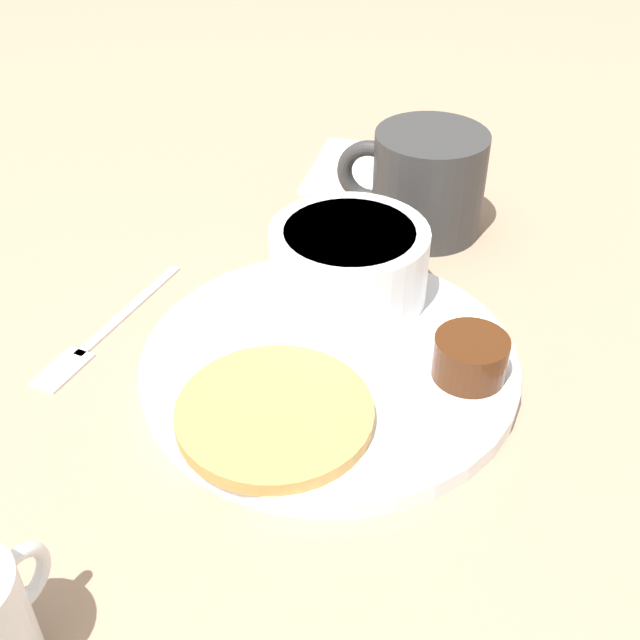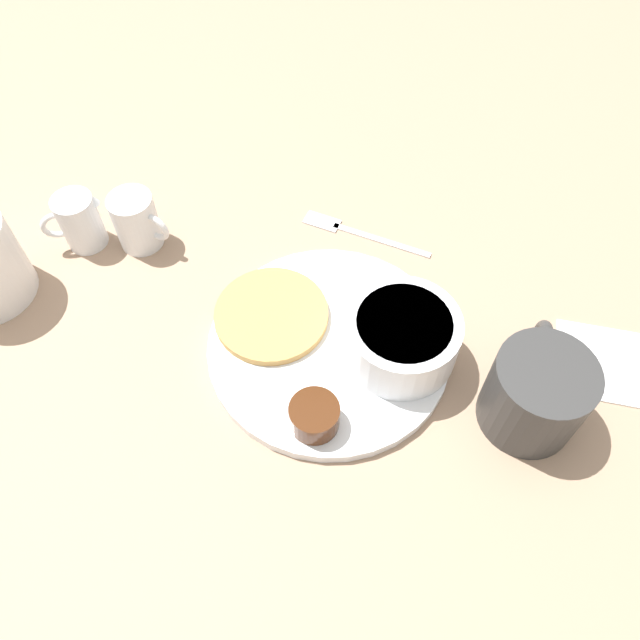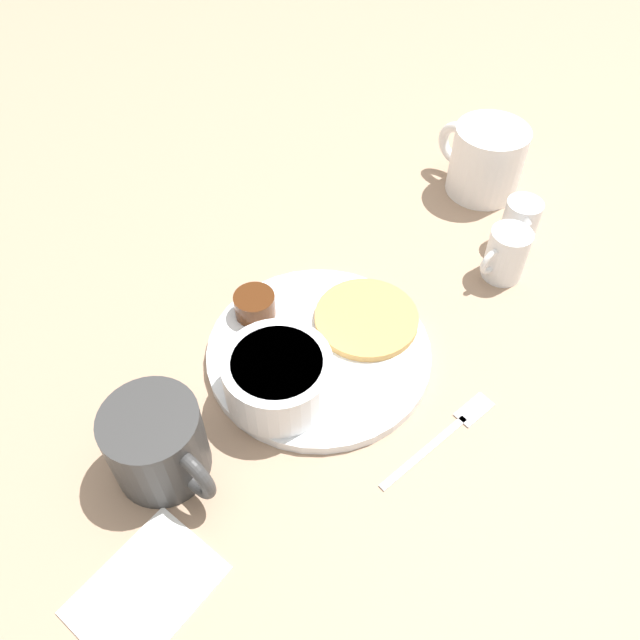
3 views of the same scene
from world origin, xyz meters
name	(u,v)px [view 3 (image 3 of 3)]	position (x,y,z in m)	size (l,w,h in m)	color
ground_plane	(319,355)	(0.00, 0.00, 0.00)	(4.00, 4.00, 0.00)	#9E7F66
plate	(319,352)	(0.00, 0.00, 0.01)	(0.24, 0.24, 0.01)	white
pancake_stack	(366,318)	(-0.06, 0.03, 0.02)	(0.11, 0.11, 0.01)	tan
bowl	(278,376)	(0.07, -0.01, 0.04)	(0.11, 0.11, 0.05)	white
syrup_cup	(255,305)	(-0.01, -0.09, 0.03)	(0.05, 0.05, 0.03)	#47230F
butter_ramekin	(256,390)	(0.09, -0.02, 0.03)	(0.04, 0.04, 0.04)	white
coffee_mug	(159,444)	(0.19, -0.06, 0.04)	(0.09, 0.12, 0.08)	#333333
creamer_pitcher_near	(506,254)	(-0.22, 0.13, 0.03)	(0.07, 0.05, 0.07)	white
creamer_pitcher_far	(519,223)	(-0.28, 0.12, 0.03)	(0.06, 0.04, 0.07)	white
fork	(450,430)	(0.02, 0.16, 0.00)	(0.15, 0.06, 0.00)	silver
napkin	(150,593)	(0.28, 0.00, 0.00)	(0.13, 0.10, 0.00)	white
second_mug	(485,160)	(-0.36, 0.04, 0.05)	(0.10, 0.13, 0.09)	white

